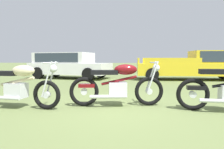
{
  "coord_description": "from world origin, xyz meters",
  "views": [
    {
      "loc": [
        0.29,
        -4.3,
        1.05
      ],
      "look_at": [
        -0.37,
        2.34,
        0.56
      ],
      "focal_mm": 33.16,
      "sensor_mm": 36.0,
      "label": 1
    }
  ],
  "objects_px": {
    "motorcycle_cream": "(16,86)",
    "pickup_truck_yellow": "(195,65)",
    "car_white": "(67,63)",
    "motorcycle_maroon": "(118,85)"
  },
  "relations": [
    {
      "from": "motorcycle_cream",
      "to": "pickup_truck_yellow",
      "type": "bearing_deg",
      "value": 56.06
    },
    {
      "from": "motorcycle_cream",
      "to": "car_white",
      "type": "bearing_deg",
      "value": 105.29
    },
    {
      "from": "motorcycle_cream",
      "to": "motorcycle_maroon",
      "type": "relative_size",
      "value": 0.99
    },
    {
      "from": "motorcycle_cream",
      "to": "pickup_truck_yellow",
      "type": "xyz_separation_m",
      "value": [
        5.73,
        6.83,
        0.28
      ]
    },
    {
      "from": "motorcycle_cream",
      "to": "pickup_truck_yellow",
      "type": "distance_m",
      "value": 8.92
    },
    {
      "from": "motorcycle_cream",
      "to": "car_white",
      "type": "distance_m",
      "value": 7.19
    },
    {
      "from": "motorcycle_cream",
      "to": "car_white",
      "type": "relative_size",
      "value": 0.45
    },
    {
      "from": "motorcycle_cream",
      "to": "motorcycle_maroon",
      "type": "bearing_deg",
      "value": 16.75
    },
    {
      "from": "motorcycle_maroon",
      "to": "pickup_truck_yellow",
      "type": "bearing_deg",
      "value": 52.4
    },
    {
      "from": "motorcycle_maroon",
      "to": "car_white",
      "type": "xyz_separation_m",
      "value": [
        -3.32,
        6.68,
        0.35
      ]
    }
  ]
}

